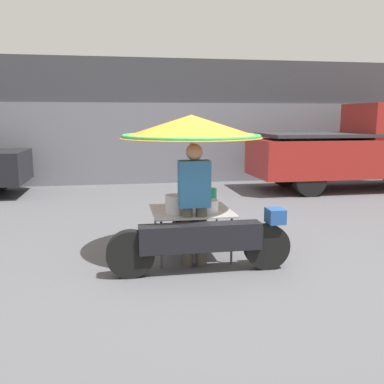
{
  "coord_description": "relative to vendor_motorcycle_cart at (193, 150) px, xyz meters",
  "views": [
    {
      "loc": [
        -1.06,
        -4.99,
        1.85
      ],
      "look_at": [
        -0.11,
        0.38,
        0.88
      ],
      "focal_mm": 40.0,
      "sensor_mm": 36.0,
      "label": 1
    }
  ],
  "objects": [
    {
      "name": "ground_plane",
      "position": [
        0.1,
        -0.34,
        -1.43
      ],
      "size": [
        36.0,
        36.0,
        0.0
      ],
      "primitive_type": "plane",
      "color": "#56565B"
    },
    {
      "name": "shopfront_building",
      "position": [
        0.1,
        7.54,
        0.26
      ],
      "size": [
        28.0,
        2.06,
        3.41
      ],
      "color": "#38383D",
      "rests_on": "ground"
    },
    {
      "name": "vendor_motorcycle_cart",
      "position": [
        0.0,
        0.0,
        0.0
      ],
      "size": [
        2.21,
        1.82,
        1.87
      ],
      "color": "black",
      "rests_on": "ground"
    },
    {
      "name": "vendor_person",
      "position": [
        -0.03,
        -0.28,
        -0.58
      ],
      "size": [
        0.38,
        0.22,
        1.53
      ],
      "color": "#4C473D",
      "rests_on": "ground"
    },
    {
      "name": "pickup_truck",
      "position": [
        5.24,
        4.66,
        -0.41
      ],
      "size": [
        5.39,
        1.8,
        2.17
      ],
      "color": "black",
      "rests_on": "ground"
    }
  ]
}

